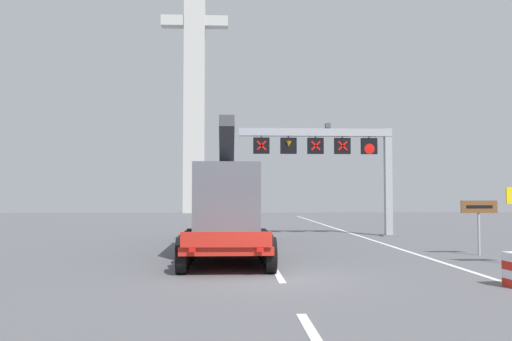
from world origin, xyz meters
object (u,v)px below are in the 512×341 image
object	(u,v)px
overhead_lane_gantry	(335,151)
tourist_info_sign_brown	(479,214)
heavy_haul_truck_red	(227,204)
bridge_pylon_distant	(195,55)

from	to	relation	value
overhead_lane_gantry	tourist_info_sign_brown	size ratio (longest dim) A/B	4.24
heavy_haul_truck_red	tourist_info_sign_brown	size ratio (longest dim) A/B	6.50
heavy_haul_truck_red	tourist_info_sign_brown	world-z (taller)	heavy_haul_truck_red
tourist_info_sign_brown	bridge_pylon_distant	xyz separation A→B (m)	(-14.76, 50.21, 19.59)
heavy_haul_truck_red	bridge_pylon_distant	bearing A→B (deg)	95.76
tourist_info_sign_brown	bridge_pylon_distant	world-z (taller)	bridge_pylon_distant
overhead_lane_gantry	heavy_haul_truck_red	xyz separation A→B (m)	(-6.26, -6.85, -2.99)
overhead_lane_gantry	heavy_haul_truck_red	world-z (taller)	overhead_lane_gantry
heavy_haul_truck_red	tourist_info_sign_brown	distance (m)	10.47
tourist_info_sign_brown	heavy_haul_truck_red	bearing A→B (deg)	163.09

